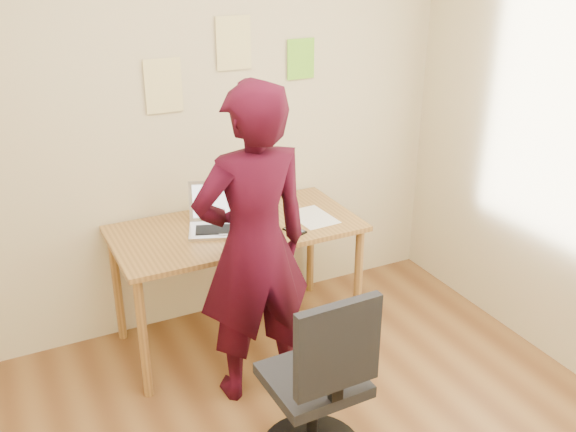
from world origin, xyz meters
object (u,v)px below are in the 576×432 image
phone (295,231)px  person (254,247)px  laptop (219,219)px  desk (236,240)px  office_chair (320,393)px

phone → person: 0.47m
laptop → person: person is taller
desk → phone: bearing=-37.9°
phone → office_chair: 1.03m
desk → person: person is taller
laptop → person: bearing=-70.2°
desk → person: bearing=-101.5°
desk → phone: (0.27, -0.21, 0.09)m
laptop → office_chair: (0.02, -1.15, -0.39)m
desk → laptop: (-0.09, 0.03, 0.14)m
person → laptop: bearing=-91.8°
phone → person: person is taller
desk → office_chair: size_ratio=1.51×
desk → office_chair: office_chair is taller
phone → desk: bearing=121.7°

